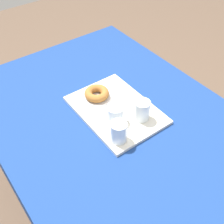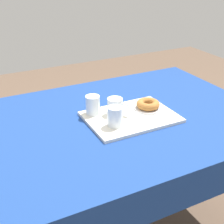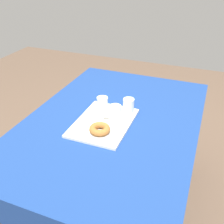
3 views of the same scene
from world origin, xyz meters
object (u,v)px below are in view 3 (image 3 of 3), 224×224
at_px(water_glass_near, 128,106).
at_px(sugar_donut_left, 100,129).
at_px(dining_table, 112,133).
at_px(donut_plate_left, 100,132).
at_px(tea_mug_left, 115,113).
at_px(water_glass_far, 102,105).
at_px(serving_tray, 104,123).

bearing_deg(water_glass_near, sugar_donut_left, 164.25).
height_order(dining_table, donut_plate_left, donut_plate_left).
bearing_deg(water_glass_near, dining_table, 143.36).
relative_size(donut_plate_left, sugar_donut_left, 1.19).
distance_m(tea_mug_left, water_glass_far, 0.11).
bearing_deg(dining_table, tea_mug_left, -104.90).
height_order(dining_table, serving_tray, serving_tray).
xyz_separation_m(dining_table, sugar_donut_left, (-0.17, 0.01, 0.14)).
distance_m(serving_tray, water_glass_far, 0.13).
distance_m(tea_mug_left, sugar_donut_left, 0.17).
height_order(water_glass_far, sugar_donut_left, water_glass_far).
distance_m(dining_table, serving_tray, 0.12).
bearing_deg(tea_mug_left, sugar_donut_left, 173.04).
xyz_separation_m(tea_mug_left, donut_plate_left, (-0.17, 0.02, -0.03)).
relative_size(water_glass_far, sugar_donut_left, 0.80).
xyz_separation_m(serving_tray, water_glass_near, (0.15, -0.10, 0.05)).
distance_m(water_glass_far, donut_plate_left, 0.24).
height_order(water_glass_near, sugar_donut_left, water_glass_near).
bearing_deg(sugar_donut_left, donut_plate_left, 0.00).
height_order(tea_mug_left, sugar_donut_left, tea_mug_left).
bearing_deg(serving_tray, sugar_donut_left, -167.17).
bearing_deg(dining_table, sugar_donut_left, 177.93).
bearing_deg(tea_mug_left, water_glass_near, -29.43).
relative_size(serving_tray, tea_mug_left, 4.26).
height_order(serving_tray, water_glass_far, water_glass_far).
height_order(water_glass_far, donut_plate_left, water_glass_far).
bearing_deg(water_glass_near, donut_plate_left, 164.25).
distance_m(water_glass_near, water_glass_far, 0.16).
bearing_deg(donut_plate_left, water_glass_far, 19.61).
xyz_separation_m(water_glass_near, donut_plate_left, (-0.26, 0.07, -0.04)).
bearing_deg(sugar_donut_left, dining_table, -2.07).
bearing_deg(sugar_donut_left, tea_mug_left, -6.96).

